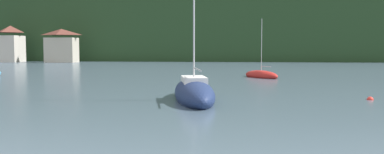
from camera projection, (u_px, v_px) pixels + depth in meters
name	position (u px, v px, depth m)	size (l,w,h in m)	color
wooded_hillside	(185.00, 29.00, 114.92)	(352.00, 46.09, 51.49)	#264223
shore_building_west	(11.00, 44.00, 86.49)	(4.31, 4.89, 7.49)	beige
shore_building_westcentral	(62.00, 46.00, 84.74)	(6.27, 3.74, 6.74)	#BCB29E
sailboat_far_4	(261.00, 75.00, 42.20)	(4.03, 4.73, 6.19)	red
sailboat_mid_9	(194.00, 93.00, 24.06)	(3.80, 8.27, 9.91)	navy
mooring_buoy_mid	(370.00, 100.00, 24.43)	(0.38, 0.38, 0.38)	red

